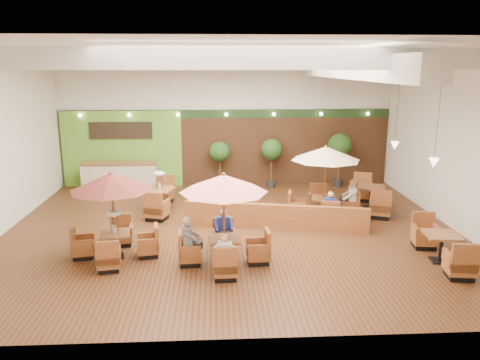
{
  "coord_description": "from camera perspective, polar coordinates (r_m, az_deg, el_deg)",
  "views": [
    {
      "loc": [
        -0.46,
        -13.84,
        5.0
      ],
      "look_at": [
        0.3,
        0.5,
        1.5
      ],
      "focal_mm": 35.0,
      "sensor_mm": 36.0,
      "label": 1
    }
  ],
  "objects": [
    {
      "name": "service_counter",
      "position": [
        19.84,
        -14.41,
        0.4
      ],
      "size": [
        3.0,
        0.75,
        1.18
      ],
      "color": "beige",
      "rests_on": "ground"
    },
    {
      "name": "topiary_0",
      "position": [
        19.46,
        -2.51,
        3.24
      ],
      "size": [
        0.85,
        0.85,
        1.98
      ],
      "color": "black",
      "rests_on": "ground"
    },
    {
      "name": "table_3",
      "position": [
        16.77,
        -9.71,
        -2.06
      ],
      "size": [
        1.16,
        2.89,
        1.59
      ],
      "rotation": [
        0.0,
        0.0,
        -0.32
      ],
      "color": "brown",
      "rests_on": "ground"
    },
    {
      "name": "table_2",
      "position": [
        15.75,
        10.33,
        1.4
      ],
      "size": [
        2.51,
        2.51,
        2.49
      ],
      "rotation": [
        0.0,
        0.0,
        -0.19
      ],
      "color": "brown",
      "rests_on": "ground"
    },
    {
      "name": "diner_0",
      "position": [
        11.29,
        -1.87,
        -8.57
      ],
      "size": [
        0.36,
        0.3,
        0.71
      ],
      "rotation": [
        0.0,
        0.0,
        -0.11
      ],
      "color": "white",
      "rests_on": "ground"
    },
    {
      "name": "diner_1",
      "position": [
        12.95,
        -2.04,
        -5.57
      ],
      "size": [
        0.37,
        0.32,
        0.72
      ],
      "rotation": [
        0.0,
        0.0,
        3.29
      ],
      "color": "#223395",
      "rests_on": "ground"
    },
    {
      "name": "table_5",
      "position": [
        17.44,
        15.61,
        -2.12
      ],
      "size": [
        1.2,
        2.96,
        1.04
      ],
      "rotation": [
        0.0,
        0.0,
        -0.36
      ],
      "color": "brown",
      "rests_on": "ground"
    },
    {
      "name": "topiary_1",
      "position": [
        19.59,
        3.87,
        3.49
      ],
      "size": [
        0.89,
        0.89,
        2.07
      ],
      "color": "black",
      "rests_on": "ground"
    },
    {
      "name": "table_4",
      "position": [
        13.42,
        23.3,
        -7.64
      ],
      "size": [
        0.99,
        2.67,
        0.98
      ],
      "rotation": [
        0.0,
        0.0,
        -0.14
      ],
      "color": "brown",
      "rests_on": "ground"
    },
    {
      "name": "diner_2",
      "position": [
        12.12,
        -6.18,
        -6.82
      ],
      "size": [
        0.35,
        0.43,
        0.83
      ],
      "rotation": [
        0.0,
        0.0,
        4.82
      ],
      "color": "slate",
      "rests_on": "ground"
    },
    {
      "name": "booth_divider",
      "position": [
        14.76,
        4.32,
        -4.5
      ],
      "size": [
        5.7,
        1.34,
        0.8
      ],
      "primitive_type": "cube",
      "rotation": [
        0.0,
        0.0,
        -0.2
      ],
      "color": "brown",
      "rests_on": "ground"
    },
    {
      "name": "topiary_2",
      "position": [
        20.11,
        12.05,
        3.92
      ],
      "size": [
        0.98,
        0.98,
        2.27
      ],
      "color": "black",
      "rests_on": "ground"
    },
    {
      "name": "table_0",
      "position": [
        12.69,
        -15.28,
        -2.27
      ],
      "size": [
        2.37,
        2.37,
        2.37
      ],
      "rotation": [
        0.0,
        0.0,
        0.17
      ],
      "color": "brown",
      "rests_on": "ground"
    },
    {
      "name": "table_1",
      "position": [
        11.81,
        -1.99,
        -2.68
      ],
      "size": [
        2.38,
        2.38,
        2.43
      ],
      "rotation": [
        0.0,
        0.0,
        0.05
      ],
      "color": "brown",
      "rests_on": "ground"
    },
    {
      "name": "diner_3",
      "position": [
        15.14,
        10.95,
        -2.97
      ],
      "size": [
        0.39,
        0.35,
        0.71
      ],
      "rotation": [
        0.0,
        0.0,
        -0.29
      ],
      "color": "#223395",
      "rests_on": "ground"
    },
    {
      "name": "diner_4",
      "position": [
        16.2,
        13.32,
        -1.77
      ],
      "size": [
        0.4,
        0.46,
        0.86
      ],
      "rotation": [
        0.0,
        0.0,
        1.37
      ],
      "color": "white",
      "rests_on": "ground"
    },
    {
      "name": "room",
      "position": [
        15.14,
        -0.34,
        8.5
      ],
      "size": [
        14.04,
        14.0,
        5.52
      ],
      "color": "#381E0F",
      "rests_on": "ground"
    }
  ]
}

